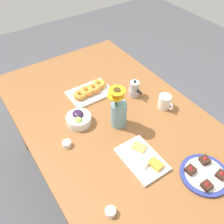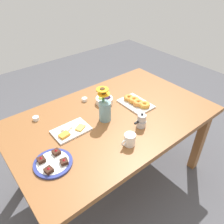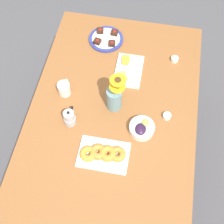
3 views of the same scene
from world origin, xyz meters
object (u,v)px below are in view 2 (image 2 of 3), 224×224
object	(u,v)px
dessert_plate	(53,163)
flower_vase	(105,109)
cheese_platter	(71,130)
moka_pot	(141,121)
grape_bowl	(105,100)
jam_cup_honey	(36,118)
jam_cup_berry	(85,99)
croissant_platter	(136,102)
dining_table	(112,125)
coffee_mug	(130,139)

from	to	relation	value
dessert_plate	flower_vase	xyz separation A→B (m)	(-0.51, -0.15, 0.08)
cheese_platter	moka_pot	size ratio (longest dim) A/B	2.18
grape_bowl	flower_vase	distance (m)	0.24
grape_bowl	jam_cup_honey	distance (m)	0.57
jam_cup_honey	flower_vase	distance (m)	0.54
grape_bowl	jam_cup_berry	bearing A→B (deg)	-49.82
croissant_platter	moka_pot	xyz separation A→B (m)	(0.17, 0.23, 0.03)
cheese_platter	croissant_platter	size ratio (longest dim) A/B	0.93
cheese_platter	jam_cup_berry	world-z (taller)	cheese_platter
dining_table	cheese_platter	bearing A→B (deg)	-7.33
cheese_platter	dessert_plate	size ratio (longest dim) A/B	1.10
coffee_mug	grape_bowl	size ratio (longest dim) A/B	0.77
croissant_platter	moka_pot	bearing A→B (deg)	53.10
dining_table	croissant_platter	bearing A→B (deg)	179.29
coffee_mug	jam_cup_honey	xyz separation A→B (m)	(0.37, -0.65, -0.03)
cheese_platter	flower_vase	xyz separation A→B (m)	(-0.28, 0.04, 0.08)
grape_bowl	cheese_platter	size ratio (longest dim) A/B	0.56
jam_cup_berry	flower_vase	distance (m)	0.33
cheese_platter	jam_cup_honey	distance (m)	0.32
moka_pot	dessert_plate	bearing A→B (deg)	-7.14
dining_table	grape_bowl	distance (m)	0.23
dining_table	grape_bowl	world-z (taller)	grape_bowl
jam_cup_berry	moka_pot	xyz separation A→B (m)	(-0.13, 0.55, 0.03)
dining_table	moka_pot	bearing A→B (deg)	110.71
jam_cup_berry	flower_vase	bearing A→B (deg)	85.92
moka_pot	jam_cup_honey	bearing A→B (deg)	-44.66
coffee_mug	grape_bowl	xyz separation A→B (m)	(-0.18, -0.50, -0.01)
dessert_plate	moka_pot	world-z (taller)	moka_pot
coffee_mug	cheese_platter	size ratio (longest dim) A/B	0.43
cheese_platter	dessert_plate	bearing A→B (deg)	39.21
grape_bowl	jam_cup_honey	bearing A→B (deg)	-14.79
dessert_plate	moka_pot	xyz separation A→B (m)	(-0.67, 0.08, 0.04)
cheese_platter	coffee_mug	bearing A→B (deg)	123.36
jam_cup_berry	coffee_mug	bearing A→B (deg)	84.36
croissant_platter	jam_cup_honey	distance (m)	0.81
coffee_mug	dessert_plate	world-z (taller)	coffee_mug
grape_bowl	jam_cup_berry	xyz separation A→B (m)	(0.11, -0.14, -0.01)
croissant_platter	dessert_plate	xyz separation A→B (m)	(0.84, 0.14, -0.01)
dining_table	jam_cup_honey	bearing A→B (deg)	-34.48
cheese_platter	grape_bowl	bearing A→B (deg)	-161.20
coffee_mug	croissant_platter	xyz separation A→B (m)	(-0.37, -0.31, -0.02)
cheese_platter	dessert_plate	distance (m)	0.30
dining_table	flower_vase	world-z (taller)	flower_vase
grape_bowl	jam_cup_berry	world-z (taller)	grape_bowl
dining_table	coffee_mug	size ratio (longest dim) A/B	14.37
dining_table	dessert_plate	distance (m)	0.61
coffee_mug	dessert_plate	size ratio (longest dim) A/B	0.47
dessert_plate	coffee_mug	bearing A→B (deg)	160.46
jam_cup_honey	jam_cup_berry	bearing A→B (deg)	178.68
dining_table	grape_bowl	xyz separation A→B (m)	(-0.07, -0.19, 0.12)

